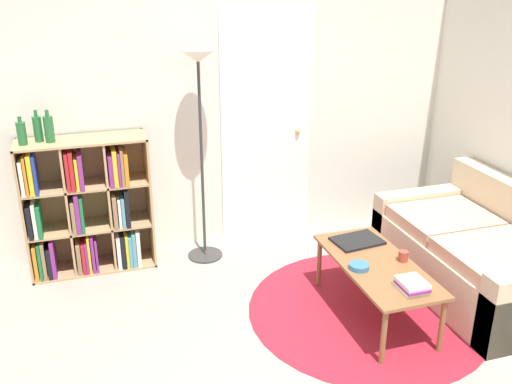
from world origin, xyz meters
The scene contains 13 objects.
wall_back centered at (0.01, 2.32, 1.29)m, with size 7.01×0.11×2.60m.
rug centered at (0.64, 0.85, 0.00)m, with size 1.71×1.71×0.01m.
bookshelf centered at (-1.23, 2.10, 0.51)m, with size 0.97×0.34×1.09m.
floor_lamp centered at (-0.30, 2.01, 1.40)m, with size 0.29×0.29×1.74m.
couch centered at (1.60, 0.89, 0.27)m, with size 0.91×1.55×0.78m.
coffee_table centered at (0.65, 0.79, 0.37)m, with size 0.50×1.07×0.41m.
laptop centered at (0.66, 1.13, 0.42)m, with size 0.38×0.29×0.02m.
bowl centered at (0.49, 0.76, 0.43)m, with size 0.13×0.13×0.04m.
book_stack_on_table centered at (0.68, 0.42, 0.45)m, with size 0.17×0.20×0.07m.
cup centered at (0.83, 0.77, 0.45)m, with size 0.07×0.07×0.08m.
bottle_left centered at (-1.61, 2.08, 1.18)m, with size 0.07×0.07×0.21m.
bottle_middle centered at (-1.50, 2.13, 1.19)m, with size 0.06×0.06×0.24m.
bottle_right centered at (-1.42, 2.09, 1.20)m, with size 0.07×0.07×0.24m.
Camera 1 is at (-1.18, -2.25, 2.32)m, focal length 40.00 mm.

